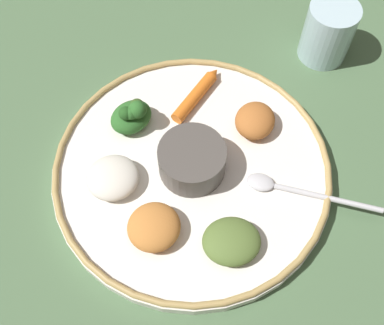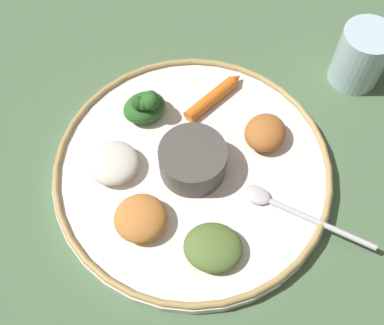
% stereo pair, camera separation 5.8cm
% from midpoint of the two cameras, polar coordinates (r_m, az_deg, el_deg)
% --- Properties ---
extents(ground_plane, '(2.40, 2.40, 0.00)m').
position_cam_midpoint_polar(ground_plane, '(0.61, -2.72, -1.71)').
color(ground_plane, '#4C6B47').
extents(platter, '(0.35, 0.35, 0.02)m').
position_cam_midpoint_polar(platter, '(0.61, -2.75, -1.33)').
color(platter, white).
rests_on(platter, ground_plane).
extents(platter_rim, '(0.35, 0.35, 0.01)m').
position_cam_midpoint_polar(platter_rim, '(0.60, -2.80, -0.81)').
color(platter_rim, tan).
rests_on(platter_rim, platter).
extents(center_bowl, '(0.08, 0.08, 0.04)m').
position_cam_midpoint_polar(center_bowl, '(0.58, -2.88, 0.10)').
color(center_bowl, '#4C4742').
rests_on(center_bowl, platter).
extents(spoon, '(0.09, 0.15, 0.01)m').
position_cam_midpoint_polar(spoon, '(0.59, 9.04, -3.47)').
color(spoon, silver).
rests_on(spoon, platter).
extents(greens_pile, '(0.07, 0.07, 0.05)m').
position_cam_midpoint_polar(greens_pile, '(0.62, -9.87, 5.34)').
color(greens_pile, '#2D6628').
rests_on(greens_pile, platter).
extents(carrot_near_spoon, '(0.08, 0.08, 0.02)m').
position_cam_midpoint_polar(carrot_near_spoon, '(0.65, -2.02, 7.93)').
color(carrot_near_spoon, orange).
rests_on(carrot_near_spoon, platter).
extents(mound_chickpea, '(0.08, 0.07, 0.03)m').
position_cam_midpoint_polar(mound_chickpea, '(0.62, 4.85, 4.76)').
color(mound_chickpea, '#B2662D').
rests_on(mound_chickpea, platter).
extents(mound_rice_white, '(0.07, 0.07, 0.03)m').
position_cam_midpoint_polar(mound_rice_white, '(0.59, -12.25, -1.95)').
color(mound_rice_white, silver).
rests_on(mound_rice_white, platter).
extents(mound_collards, '(0.07, 0.07, 0.03)m').
position_cam_midpoint_polar(mound_collards, '(0.55, 1.66, -9.68)').
color(mound_collards, '#567033').
rests_on(mound_collards, platter).
extents(mound_squash, '(0.08, 0.08, 0.03)m').
position_cam_midpoint_polar(mound_squash, '(0.55, -7.60, -7.92)').
color(mound_squash, '#C67A38').
rests_on(mound_squash, platter).
extents(drinking_glass, '(0.07, 0.07, 0.09)m').
position_cam_midpoint_polar(drinking_glass, '(0.72, 13.53, 14.40)').
color(drinking_glass, silver).
rests_on(drinking_glass, ground_plane).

